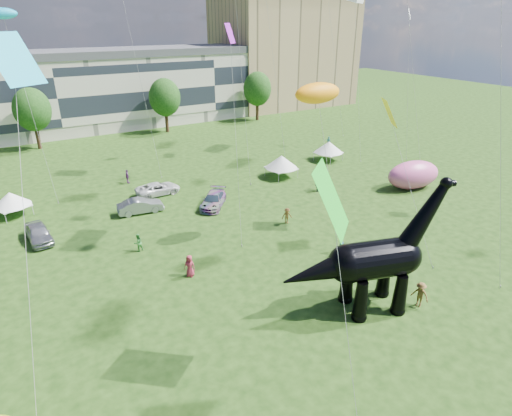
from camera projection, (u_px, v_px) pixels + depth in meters
ground at (335, 316)px, 28.12m from camera, size 220.00×220.00×0.00m
terrace_row at (53, 97)px, 70.46m from camera, size 78.00×11.00×12.00m
apartment_block at (284, 52)px, 93.33m from camera, size 28.00×18.00×22.00m
tree_mid_left at (31, 106)px, 61.41m from camera, size 5.20×5.20×9.44m
tree_mid_right at (164, 94)px, 70.81m from camera, size 5.20×5.20×9.44m
tree_far_right at (257, 86)px, 79.27m from camera, size 5.20×5.20×9.44m
dinosaur_sculpture at (369, 263)px, 27.54m from camera, size 11.27×4.85×9.27m
car_silver at (38, 233)px, 37.21m from camera, size 2.20×4.63×1.53m
car_grey at (140, 206)px, 42.67m from camera, size 4.61×2.03×1.47m
car_white at (158, 189)px, 47.13m from camera, size 4.93×2.40×1.35m
car_dark at (213, 200)px, 44.10m from camera, size 4.65×5.09×1.43m
gazebo_near at (281, 162)px, 51.86m from camera, size 4.07×4.07×2.72m
gazebo_far at (329, 147)px, 57.94m from camera, size 4.59×4.59×2.65m
gazebo_left at (11, 199)px, 41.68m from camera, size 4.52×4.52×2.45m
inflatable_pink at (413, 175)px, 48.54m from camera, size 6.93×4.38×3.22m
visitors at (210, 226)px, 38.26m from camera, size 54.28×34.89×1.84m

